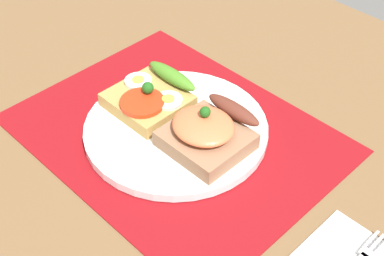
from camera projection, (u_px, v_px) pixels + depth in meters
ground_plane at (176, 143)px, 74.95cm from camera, size 120.00×90.00×3.20cm
placemat at (176, 133)px, 73.78cm from camera, size 40.67×31.44×0.30cm
plate at (176, 129)px, 73.27cm from camera, size 24.23×24.23×1.23cm
sandwich_egg_tomato at (149, 98)px, 74.88cm from camera, size 9.97×10.62×4.14cm
sandwich_salmon at (209, 132)px, 69.04cm from camera, size 9.82×10.63×5.54cm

